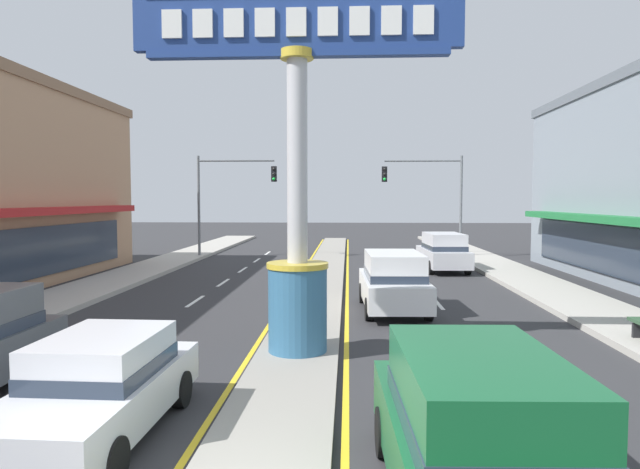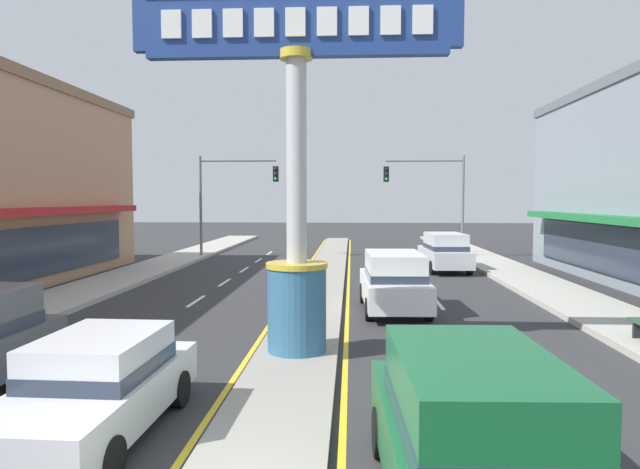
{
  "view_description": "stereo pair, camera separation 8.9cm",
  "coord_description": "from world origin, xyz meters",
  "px_view_note": "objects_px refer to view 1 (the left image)",
  "views": [
    {
      "loc": [
        1.14,
        -5.56,
        3.58
      ],
      "look_at": [
        0.35,
        9.91,
        2.6
      ],
      "focal_mm": 31.32,
      "sensor_mm": 36.0,
      "label": 1
    },
    {
      "loc": [
        1.23,
        -5.56,
        3.58
      ],
      "look_at": [
        0.35,
        9.91,
        2.6
      ],
      "focal_mm": 31.32,
      "sensor_mm": 36.0,
      "label": 2
    }
  ],
  "objects_px": {
    "traffic_light_left_side": "(227,188)",
    "suv_far_left_oncoming": "(477,432)",
    "suv_near_right_lane": "(443,251)",
    "district_sign": "(297,182)",
    "sedan_mid_left_lane": "(100,385)",
    "suv_far_right_lane": "(393,281)",
    "traffic_light_right_side": "(432,188)"
  },
  "relations": [
    {
      "from": "suv_far_right_lane",
      "to": "suv_far_left_oncoming",
      "type": "relative_size",
      "value": 1.0
    },
    {
      "from": "traffic_light_right_side",
      "to": "suv_far_left_oncoming",
      "type": "relative_size",
      "value": 1.33
    },
    {
      "from": "suv_far_right_lane",
      "to": "traffic_light_right_side",
      "type": "bearing_deg",
      "value": 77.61
    },
    {
      "from": "suv_near_right_lane",
      "to": "traffic_light_right_side",
      "type": "bearing_deg",
      "value": 87.34
    },
    {
      "from": "suv_far_right_lane",
      "to": "suv_far_left_oncoming",
      "type": "height_order",
      "value": "same"
    },
    {
      "from": "district_sign",
      "to": "traffic_light_left_side",
      "type": "xyz_separation_m",
      "value": [
        -6.16,
        20.94,
        0.28
      ]
    },
    {
      "from": "traffic_light_right_side",
      "to": "sedan_mid_left_lane",
      "type": "bearing_deg",
      "value": -108.58
    },
    {
      "from": "suv_far_right_lane",
      "to": "sedan_mid_left_lane",
      "type": "xyz_separation_m",
      "value": [
        -5.15,
        -9.68,
        -0.2
      ]
    },
    {
      "from": "district_sign",
      "to": "suv_far_right_lane",
      "type": "xyz_separation_m",
      "value": [
        2.58,
        5.28,
        -2.98
      ]
    },
    {
      "from": "traffic_light_left_side",
      "to": "suv_near_right_lane",
      "type": "height_order",
      "value": "traffic_light_left_side"
    },
    {
      "from": "district_sign",
      "to": "suv_far_right_lane",
      "type": "bearing_deg",
      "value": 63.96
    },
    {
      "from": "traffic_light_right_side",
      "to": "sedan_mid_left_lane",
      "type": "xyz_separation_m",
      "value": [
        -8.74,
        -26.0,
        -3.46
      ]
    },
    {
      "from": "suv_far_left_oncoming",
      "to": "suv_near_right_lane",
      "type": "bearing_deg",
      "value": 81.4
    },
    {
      "from": "suv_near_right_lane",
      "to": "suv_far_left_oncoming",
      "type": "xyz_separation_m",
      "value": [
        -3.3,
        -21.84,
        0.0
      ]
    },
    {
      "from": "suv_far_right_lane",
      "to": "district_sign",
      "type": "bearing_deg",
      "value": -116.04
    },
    {
      "from": "traffic_light_left_side",
      "to": "suv_near_right_lane",
      "type": "distance_m",
      "value": 13.59
    },
    {
      "from": "traffic_light_left_side",
      "to": "district_sign",
      "type": "bearing_deg",
      "value": -73.6
    },
    {
      "from": "traffic_light_right_side",
      "to": "suv_far_left_oncoming",
      "type": "distance_m",
      "value": 28.3
    },
    {
      "from": "traffic_light_left_side",
      "to": "suv_far_left_oncoming",
      "type": "relative_size",
      "value": 1.33
    },
    {
      "from": "traffic_light_right_side",
      "to": "suv_far_right_lane",
      "type": "height_order",
      "value": "traffic_light_right_side"
    },
    {
      "from": "district_sign",
      "to": "suv_far_left_oncoming",
      "type": "xyz_separation_m",
      "value": [
        2.58,
        -6.29,
        -2.98
      ]
    },
    {
      "from": "suv_far_left_oncoming",
      "to": "traffic_light_left_side",
      "type": "bearing_deg",
      "value": 107.8
    },
    {
      "from": "district_sign",
      "to": "traffic_light_right_side",
      "type": "relative_size",
      "value": 1.29
    },
    {
      "from": "suv_near_right_lane",
      "to": "sedan_mid_left_lane",
      "type": "xyz_separation_m",
      "value": [
        -8.46,
        -19.95,
        -0.2
      ]
    },
    {
      "from": "district_sign",
      "to": "traffic_light_left_side",
      "type": "bearing_deg",
      "value": 106.4
    },
    {
      "from": "district_sign",
      "to": "traffic_light_left_side",
      "type": "relative_size",
      "value": 1.29
    },
    {
      "from": "district_sign",
      "to": "sedan_mid_left_lane",
      "type": "height_order",
      "value": "district_sign"
    },
    {
      "from": "traffic_light_left_side",
      "to": "traffic_light_right_side",
      "type": "xyz_separation_m",
      "value": [
        12.32,
        0.65,
        0.0
      ]
    },
    {
      "from": "suv_near_right_lane",
      "to": "district_sign",
      "type": "bearing_deg",
      "value": -110.72
    },
    {
      "from": "district_sign",
      "to": "sedan_mid_left_lane",
      "type": "relative_size",
      "value": 1.84
    },
    {
      "from": "traffic_light_left_side",
      "to": "suv_far_right_lane",
      "type": "height_order",
      "value": "traffic_light_left_side"
    },
    {
      "from": "district_sign",
      "to": "suv_far_right_lane",
      "type": "distance_m",
      "value": 6.59
    }
  ]
}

